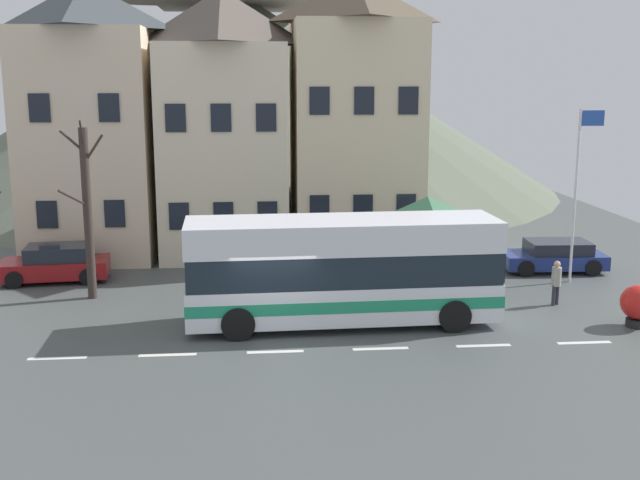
{
  "coord_description": "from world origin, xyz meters",
  "views": [
    {
      "loc": [
        -0.55,
        -22.23,
        7.54
      ],
      "look_at": [
        1.73,
        4.11,
        2.07
      ],
      "focal_mm": 43.87,
      "sensor_mm": 36.0,
      "label": 1
    }
  ],
  "objects": [
    {
      "name": "parked_car_01",
      "position": [
        -8.04,
        7.31,
        0.67
      ],
      "size": [
        4.11,
        2.19,
        1.38
      ],
      "rotation": [
        0.0,
        0.0,
        3.23
      ],
      "color": "maroon",
      "rests_on": "ground_plane"
    },
    {
      "name": "pedestrian_00",
      "position": [
        6.33,
        2.76,
        0.89
      ],
      "size": [
        0.33,
        0.33,
        1.53
      ],
      "color": "#2D2D38",
      "rests_on": "ground_plane"
    },
    {
      "name": "townhouse_02",
      "position": [
        3.92,
        12.1,
        5.93
      ],
      "size": [
        5.34,
        6.26,
        11.86
      ],
      "color": "beige",
      "rests_on": "ground_plane"
    },
    {
      "name": "flagpole",
      "position": [
        11.44,
        5.5,
        3.79
      ],
      "size": [
        0.95,
        0.1,
        6.49
      ],
      "color": "silver",
      "rests_on": "ground_plane"
    },
    {
      "name": "ground_plane",
      "position": [
        0.0,
        -0.0,
        -0.03
      ],
      "size": [
        40.0,
        60.0,
        0.07
      ],
      "color": "#494F4E"
    },
    {
      "name": "bus_shelter",
      "position": [
        5.56,
        4.47,
        2.92
      ],
      "size": [
        3.6,
        3.6,
        3.49
      ],
      "color": "#473D33",
      "rests_on": "ground_plane"
    },
    {
      "name": "hilltop_castle",
      "position": [
        -1.66,
        32.82,
        7.08
      ],
      "size": [
        43.69,
        43.69,
        19.92
      ],
      "color": "#5B6453",
      "rests_on": "ground_plane"
    },
    {
      "name": "townhouse_00",
      "position": [
        -7.36,
        12.12,
        5.77
      ],
      "size": [
        5.25,
        6.3,
        11.54
      ],
      "color": "beige",
      "rests_on": "ground_plane"
    },
    {
      "name": "transit_bus",
      "position": [
        2.18,
        1.11,
        1.68
      ],
      "size": [
        9.72,
        2.96,
        3.33
      ],
      "rotation": [
        0.0,
        0.0,
        0.03
      ],
      "color": "white",
      "rests_on": "ground_plane"
    },
    {
      "name": "harbour_buoy",
      "position": [
        11.23,
        0.02,
        0.74
      ],
      "size": [
        1.07,
        1.07,
        1.32
      ],
      "color": "black",
      "rests_on": "ground_plane"
    },
    {
      "name": "pedestrian_01",
      "position": [
        9.62,
        2.54,
        0.9
      ],
      "size": [
        0.32,
        0.32,
        1.54
      ],
      "color": "#2D2D38",
      "rests_on": "ground_plane"
    },
    {
      "name": "public_bench",
      "position": [
        6.79,
        6.37,
        0.47
      ],
      "size": [
        1.59,
        0.48,
        0.87
      ],
      "color": "brown",
      "rests_on": "ground_plane"
    },
    {
      "name": "townhouse_01",
      "position": [
        -1.75,
        12.19,
        5.63
      ],
      "size": [
        5.31,
        6.45,
        11.26
      ],
      "color": "beige",
      "rests_on": "ground_plane"
    },
    {
      "name": "parked_car_00",
      "position": [
        11.39,
        7.25,
        0.6
      ],
      "size": [
        4.08,
        2.15,
        1.22
      ],
      "rotation": [
        0.0,
        0.0,
        3.09
      ],
      "color": "navy",
      "rests_on": "ground_plane"
    },
    {
      "name": "bare_tree_01",
      "position": [
        -6.22,
        4.78,
        3.08
      ],
      "size": [
        1.46,
        1.28,
        6.23
      ],
      "color": "#382D28",
      "rests_on": "ground_plane"
    }
  ]
}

